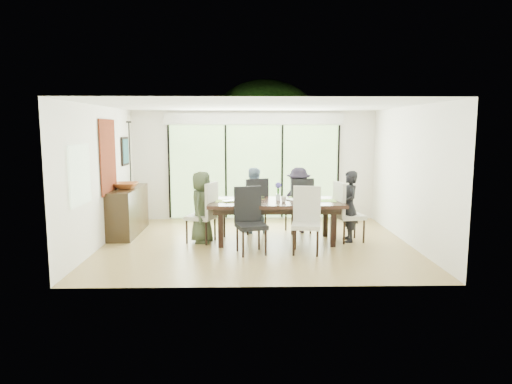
{
  "coord_description": "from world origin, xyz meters",
  "views": [
    {
      "loc": [
        -0.2,
        -8.82,
        2.27
      ],
      "look_at": [
        0.0,
        0.25,
        1.0
      ],
      "focal_mm": 32.0,
      "sensor_mm": 36.0,
      "label": 1
    }
  ],
  "objects_px": {
    "table_top": "(276,203)",
    "person_far_right": "(298,200)",
    "cup_b": "(284,199)",
    "chair_near_right": "(306,220)",
    "person_right_end": "(349,206)",
    "bowl": "(126,186)",
    "chair_right_end": "(350,212)",
    "chair_far_right": "(298,205)",
    "chair_far_left": "(253,205)",
    "person_far_left": "(253,200)",
    "cup_a": "(241,197)",
    "vase": "(278,197)",
    "laptop": "(233,201)",
    "person_left_end": "(202,207)",
    "sideboard": "(128,211)",
    "cup_c": "(315,197)",
    "chair_left_end": "(201,212)",
    "chair_near_left": "(251,221)"
  },
  "relations": [
    {
      "from": "vase",
      "to": "cup_b",
      "type": "relative_size",
      "value": 1.2
    },
    {
      "from": "chair_left_end",
      "to": "person_left_end",
      "type": "xyz_separation_m",
      "value": [
        0.02,
        0.0,
        0.11
      ]
    },
    {
      "from": "chair_far_right",
      "to": "laptop",
      "type": "relative_size",
      "value": 3.33
    },
    {
      "from": "table_top",
      "to": "vase",
      "type": "relative_size",
      "value": 20.0
    },
    {
      "from": "person_far_left",
      "to": "vase",
      "type": "relative_size",
      "value": 10.75
    },
    {
      "from": "chair_left_end",
      "to": "cup_b",
      "type": "height_order",
      "value": "chair_left_end"
    },
    {
      "from": "table_top",
      "to": "person_far_right",
      "type": "bearing_deg",
      "value": 56.47
    },
    {
      "from": "chair_far_left",
      "to": "vase",
      "type": "bearing_deg",
      "value": 98.75
    },
    {
      "from": "vase",
      "to": "cup_b",
      "type": "distance_m",
      "value": 0.18
    },
    {
      "from": "person_right_end",
      "to": "person_far_left",
      "type": "height_order",
      "value": "same"
    },
    {
      "from": "person_right_end",
      "to": "laptop",
      "type": "height_order",
      "value": "person_right_end"
    },
    {
      "from": "chair_far_left",
      "to": "vase",
      "type": "xyz_separation_m",
      "value": [
        0.5,
        -0.8,
        0.29
      ]
    },
    {
      "from": "vase",
      "to": "laptop",
      "type": "height_order",
      "value": "vase"
    },
    {
      "from": "chair_left_end",
      "to": "person_far_left",
      "type": "height_order",
      "value": "person_far_left"
    },
    {
      "from": "cup_c",
      "to": "chair_near_left",
      "type": "bearing_deg",
      "value": -143.27
    },
    {
      "from": "chair_right_end",
      "to": "bowl",
      "type": "height_order",
      "value": "chair_right_end"
    },
    {
      "from": "cup_a",
      "to": "bowl",
      "type": "relative_size",
      "value": 0.26
    },
    {
      "from": "person_far_right",
      "to": "cup_b",
      "type": "distance_m",
      "value": 1.03
    },
    {
      "from": "chair_near_right",
      "to": "person_far_right",
      "type": "height_order",
      "value": "person_far_right"
    },
    {
      "from": "person_left_end",
      "to": "cup_a",
      "type": "distance_m",
      "value": 0.81
    },
    {
      "from": "cup_a",
      "to": "cup_c",
      "type": "xyz_separation_m",
      "value": [
        1.5,
        -0.05,
        0.0
      ]
    },
    {
      "from": "person_right_end",
      "to": "bowl",
      "type": "height_order",
      "value": "person_right_end"
    },
    {
      "from": "person_right_end",
      "to": "bowl",
      "type": "distance_m",
      "value": 4.7
    },
    {
      "from": "chair_right_end",
      "to": "person_far_right",
      "type": "height_order",
      "value": "person_far_right"
    },
    {
      "from": "vase",
      "to": "cup_b",
      "type": "xyz_separation_m",
      "value": [
        0.1,
        -0.15,
        -0.02
      ]
    },
    {
      "from": "person_right_end",
      "to": "person_far_right",
      "type": "distance_m",
      "value": 1.25
    },
    {
      "from": "chair_far_right",
      "to": "laptop",
      "type": "distance_m",
      "value": 1.71
    },
    {
      "from": "chair_right_end",
      "to": "chair_far_right",
      "type": "bearing_deg",
      "value": 36.69
    },
    {
      "from": "person_far_right",
      "to": "bowl",
      "type": "bearing_deg",
      "value": -2.05
    },
    {
      "from": "laptop",
      "to": "sideboard",
      "type": "xyz_separation_m",
      "value": [
        -2.3,
        0.89,
        -0.35
      ]
    },
    {
      "from": "chair_far_left",
      "to": "bowl",
      "type": "relative_size",
      "value": 2.31
    },
    {
      "from": "person_far_left",
      "to": "laptop",
      "type": "relative_size",
      "value": 3.91
    },
    {
      "from": "person_left_end",
      "to": "sideboard",
      "type": "bearing_deg",
      "value": 77.68
    },
    {
      "from": "chair_far_left",
      "to": "person_far_left",
      "type": "xyz_separation_m",
      "value": [
        0.0,
        -0.02,
        0.11
      ]
    },
    {
      "from": "cup_b",
      "to": "chair_near_right",
      "type": "bearing_deg",
      "value": -65.56
    },
    {
      "from": "cup_b",
      "to": "person_far_left",
      "type": "bearing_deg",
      "value": 122.83
    },
    {
      "from": "chair_far_left",
      "to": "cup_a",
      "type": "bearing_deg",
      "value": 47.09
    },
    {
      "from": "chair_far_right",
      "to": "cup_b",
      "type": "distance_m",
      "value": 1.07
    },
    {
      "from": "person_left_end",
      "to": "cup_c",
      "type": "height_order",
      "value": "person_left_end"
    },
    {
      "from": "chair_far_right",
      "to": "person_left_end",
      "type": "bearing_deg",
      "value": 9.39
    },
    {
      "from": "table_top",
      "to": "person_left_end",
      "type": "distance_m",
      "value": 1.48
    },
    {
      "from": "chair_near_right",
      "to": "cup_b",
      "type": "xyz_separation_m",
      "value": [
        -0.35,
        0.77,
        0.27
      ]
    },
    {
      "from": "person_right_end",
      "to": "chair_near_right",
      "type": "bearing_deg",
      "value": -50.86
    },
    {
      "from": "chair_left_end",
      "to": "person_far_right",
      "type": "bearing_deg",
      "value": 131.91
    },
    {
      "from": "person_right_end",
      "to": "chair_left_end",
      "type": "bearing_deg",
      "value": -92.46
    },
    {
      "from": "chair_left_end",
      "to": "chair_far_right",
      "type": "height_order",
      "value": "same"
    },
    {
      "from": "chair_left_end",
      "to": "cup_a",
      "type": "xyz_separation_m",
      "value": [
        0.8,
        0.15,
        0.28
      ]
    },
    {
      "from": "chair_far_left",
      "to": "cup_a",
      "type": "distance_m",
      "value": 0.79
    },
    {
      "from": "chair_left_end",
      "to": "sideboard",
      "type": "bearing_deg",
      "value": -95.7
    },
    {
      "from": "person_far_right",
      "to": "laptop",
      "type": "height_order",
      "value": "person_far_right"
    }
  ]
}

